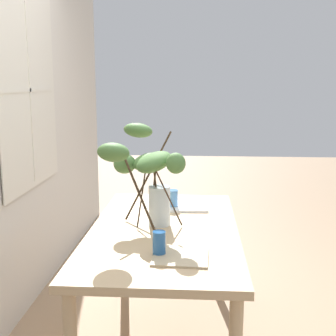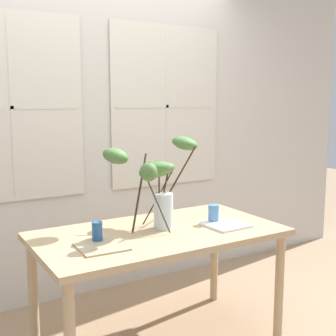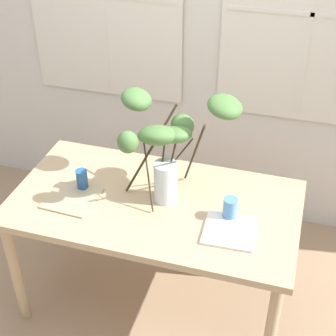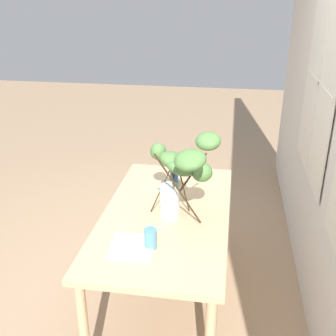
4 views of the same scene
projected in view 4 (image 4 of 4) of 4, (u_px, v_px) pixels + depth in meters
ground at (166, 302)px, 2.95m from camera, size 14.00×14.00×0.00m
dining_table at (166, 223)px, 2.68m from camera, size 1.49×0.81×0.74m
vase_with_branches at (182, 169)px, 2.46m from camera, size 0.72×0.50×0.58m
drinking_glass_blue_left at (174, 178)px, 2.99m from camera, size 0.06×0.06×0.12m
drinking_glass_blue_right at (150, 238)px, 2.27m from camera, size 0.07×0.07×0.12m
plate_square_left at (161, 183)px, 3.04m from camera, size 0.26×0.26×0.01m
plate_square_right at (132, 247)px, 2.29m from camera, size 0.25×0.25×0.01m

